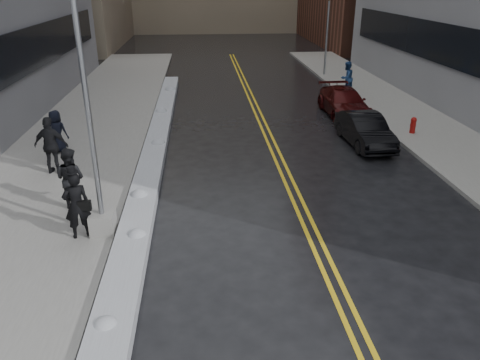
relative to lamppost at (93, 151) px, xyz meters
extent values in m
plane|color=black|center=(3.30, -2.00, -2.53)|extent=(160.00, 160.00, 0.00)
cube|color=gray|center=(-2.45, 8.00, -2.46)|extent=(5.50, 50.00, 0.15)
cube|color=gray|center=(13.30, 8.00, -2.46)|extent=(4.00, 50.00, 0.15)
cube|color=gold|center=(5.65, 8.00, -2.53)|extent=(0.12, 50.00, 0.01)
cube|color=gold|center=(5.95, 8.00, -2.53)|extent=(0.12, 50.00, 0.01)
cube|color=#B7BAC0|center=(0.85, 6.00, -2.36)|extent=(0.90, 30.00, 0.34)
cube|color=gray|center=(0.00, 0.00, -2.08)|extent=(0.65, 0.65, 0.60)
cylinder|color=gray|center=(0.00, 0.00, 1.72)|extent=(0.14, 0.14, 7.00)
cylinder|color=maroon|center=(12.30, 8.00, -2.08)|extent=(0.24, 0.24, 0.60)
sphere|color=maroon|center=(12.30, 8.00, -1.78)|extent=(0.26, 0.26, 0.26)
cylinder|color=maroon|center=(12.30, 8.00, -2.03)|extent=(0.25, 0.10, 0.10)
cylinder|color=gray|center=(11.80, 22.00, 0.12)|extent=(0.14, 0.14, 5.00)
imported|color=black|center=(-0.59, -0.15, -1.45)|extent=(0.80, 0.67, 1.88)
imported|color=black|center=(-1.19, 1.72, -1.44)|extent=(1.13, 1.03, 1.89)
imported|color=black|center=(-2.96, 6.81, -1.53)|extent=(0.92, 0.70, 1.71)
imported|color=black|center=(-2.52, 4.55, -1.35)|extent=(1.27, 0.67, 2.06)
imported|color=navy|center=(11.50, 15.74, -1.42)|extent=(1.19, 1.14, 1.93)
imported|color=black|center=(9.70, 6.97, -1.86)|extent=(1.57, 4.11, 1.34)
imported|color=#370809|center=(10.18, 11.67, -1.85)|extent=(1.95, 4.75, 1.37)
camera|label=1|loc=(2.79, -11.56, 4.11)|focal=35.00mm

